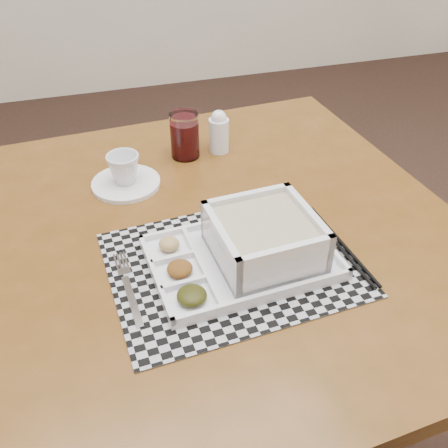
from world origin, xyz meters
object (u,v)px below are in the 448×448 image
(dining_table, at_px, (209,257))
(cup, at_px, (124,169))
(serving_tray, at_px, (256,246))
(creamer_bottle, at_px, (219,132))
(juice_glass, at_px, (185,137))

(dining_table, relative_size, cup, 14.81)
(serving_tray, relative_size, creamer_bottle, 3.16)
(dining_table, height_order, creamer_bottle, creamer_bottle)
(serving_tray, height_order, juice_glass, juice_glass)
(serving_tray, bearing_deg, cup, 120.19)
(dining_table, xyz_separation_m, creamer_bottle, (0.11, 0.29, 0.13))
(juice_glass, height_order, creamer_bottle, juice_glass)
(dining_table, bearing_deg, juice_glass, 85.46)
(creamer_bottle, bearing_deg, dining_table, -110.27)
(juice_glass, relative_size, creamer_bottle, 1.03)
(dining_table, distance_m, cup, 0.27)
(dining_table, distance_m, juice_glass, 0.32)
(dining_table, xyz_separation_m, serving_tray, (0.05, -0.12, 0.11))
(dining_table, height_order, cup, cup)
(serving_tray, xyz_separation_m, creamer_bottle, (0.05, 0.41, 0.01))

